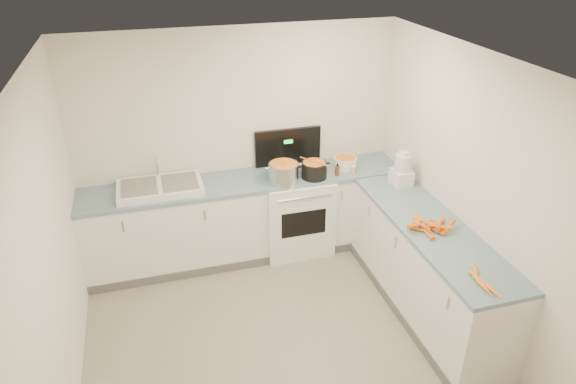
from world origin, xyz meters
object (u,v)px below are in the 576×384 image
object	(u,v)px
black_pot	(314,171)
food_processor	(402,171)
mixing_bowl	(345,163)
stove	(295,211)
sink	(160,187)
extract_bottle	(337,171)
spice_jar	(353,170)
steel_pot	(284,174)

from	to	relation	value
black_pot	food_processor	world-z (taller)	food_processor
food_processor	mixing_bowl	bearing A→B (deg)	126.17
stove	food_processor	world-z (taller)	stove
sink	mixing_bowl	world-z (taller)	sink
extract_bottle	sink	bearing A→B (deg)	174.70
stove	sink	world-z (taller)	stove
mixing_bowl	food_processor	size ratio (longest dim) A/B	0.70
extract_bottle	mixing_bowl	bearing A→B (deg)	45.98
food_processor	spice_jar	bearing A→B (deg)	133.79
stove	steel_pot	world-z (taller)	stove
steel_pot	black_pot	size ratio (longest dim) A/B	1.16
stove	food_processor	size ratio (longest dim) A/B	3.61
stove	sink	xyz separation A→B (m)	(-1.45, 0.02, 0.50)
stove	steel_pot	distance (m)	0.61
stove	extract_bottle	bearing A→B (deg)	-20.25
mixing_bowl	black_pot	bearing A→B (deg)	-161.34
sink	extract_bottle	size ratio (longest dim) A/B	7.60
steel_pot	food_processor	bearing A→B (deg)	-18.92
sink	black_pot	size ratio (longest dim) A/B	3.13
spice_jar	food_processor	size ratio (longest dim) A/B	0.20
extract_bottle	food_processor	world-z (taller)	food_processor
mixing_bowl	food_processor	distance (m)	0.70
stove	extract_bottle	size ratio (longest dim) A/B	12.02
food_processor	black_pot	bearing A→B (deg)	153.23
steel_pot	spice_jar	size ratio (longest dim) A/B	4.14
steel_pot	mixing_bowl	size ratio (longest dim) A/B	1.21
stove	spice_jar	size ratio (longest dim) A/B	17.65
sink	steel_pot	size ratio (longest dim) A/B	2.70
mixing_bowl	extract_bottle	distance (m)	0.23
mixing_bowl	sink	bearing A→B (deg)	179.75
mixing_bowl	extract_bottle	size ratio (longest dim) A/B	2.33
spice_jar	extract_bottle	bearing A→B (deg)	-179.90
sink	spice_jar	distance (m)	2.08
black_pot	food_processor	distance (m)	0.93
sink	spice_jar	bearing A→B (deg)	-4.80
black_pot	spice_jar	world-z (taller)	black_pot
steel_pot	spice_jar	world-z (taller)	steel_pot
spice_jar	sink	bearing A→B (deg)	175.20
mixing_bowl	spice_jar	xyz separation A→B (m)	(0.03, -0.17, -0.02)
sink	food_processor	world-z (taller)	food_processor
stove	food_processor	xyz separation A→B (m)	(1.00, -0.55, 0.63)
mixing_bowl	food_processor	bearing A→B (deg)	-53.83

